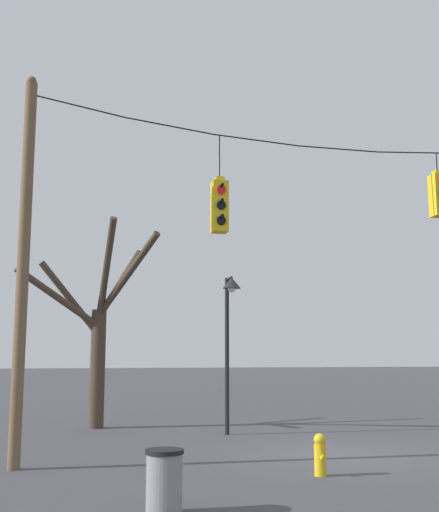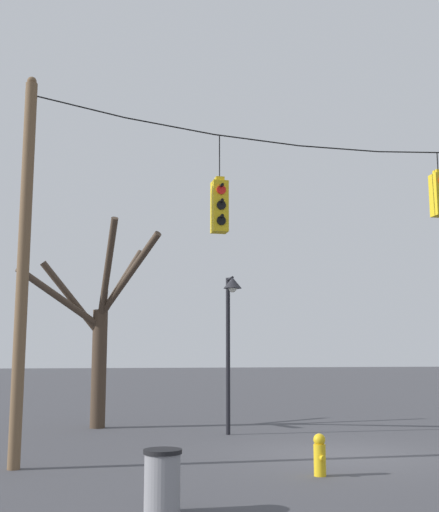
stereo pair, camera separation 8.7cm
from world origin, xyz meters
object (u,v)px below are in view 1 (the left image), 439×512
(trash_bin, at_px, (164,481))
(traffic_light_near_right_pole, at_px, (438,195))
(utility_pole_left, at_px, (23,264))
(street_lamp, at_px, (230,312))
(fire_hydrant, at_px, (320,454))
(traffic_light_near_left_pole, at_px, (220,206))
(bare_tree, at_px, (98,328))

(trash_bin, bearing_deg, traffic_light_near_right_pole, 30.07)
(utility_pole_left, bearing_deg, street_lamp, 37.72)
(utility_pole_left, bearing_deg, fire_hydrant, -19.41)
(traffic_light_near_left_pole, xyz_separation_m, bare_tree, (-2.27, 6.67, -2.41))
(street_lamp, distance_m, trash_bin, 9.19)
(street_lamp, height_order, fire_hydrant, street_lamp)
(utility_pole_left, xyz_separation_m, fire_hydrant, (5.49, -1.93, -3.59))
(utility_pole_left, distance_m, trash_bin, 5.89)
(street_lamp, height_order, trash_bin, street_lamp)
(trash_bin, bearing_deg, bare_tree, 92.85)
(traffic_light_near_right_pole, distance_m, bare_tree, 10.56)
(traffic_light_near_right_pole, bearing_deg, fire_hydrant, -153.74)
(fire_hydrant, xyz_separation_m, trash_bin, (-3.17, -2.17, 0.06))
(traffic_light_near_left_pole, bearing_deg, trash_bin, -112.92)
(utility_pole_left, relative_size, bare_tree, 1.30)
(traffic_light_near_left_pole, relative_size, street_lamp, 0.50)
(traffic_light_near_right_pole, relative_size, fire_hydrant, 2.07)
(traffic_light_near_left_pole, relative_size, traffic_light_near_right_pole, 1.41)
(traffic_light_near_right_pole, xyz_separation_m, trash_bin, (-7.09, -4.11, -5.51))
(utility_pole_left, relative_size, fire_hydrant, 10.59)
(traffic_light_near_right_pole, bearing_deg, traffic_light_near_left_pole, -180.00)
(utility_pole_left, height_order, bare_tree, utility_pole_left)
(bare_tree, xyz_separation_m, fire_hydrant, (3.71, -8.60, -2.60))
(bare_tree, height_order, trash_bin, bare_tree)
(street_lamp, height_order, bare_tree, bare_tree)
(traffic_light_near_left_pole, distance_m, trash_bin, 6.66)
(trash_bin, bearing_deg, fire_hydrant, 34.41)
(traffic_light_near_left_pole, height_order, traffic_light_near_right_pole, traffic_light_near_left_pole)
(traffic_light_near_left_pole, distance_m, street_lamp, 4.73)
(street_lamp, distance_m, bare_tree, 4.37)
(traffic_light_near_left_pole, xyz_separation_m, street_lamp, (1.24, 4.09, -2.03))
(fire_hydrant, relative_size, trash_bin, 0.87)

